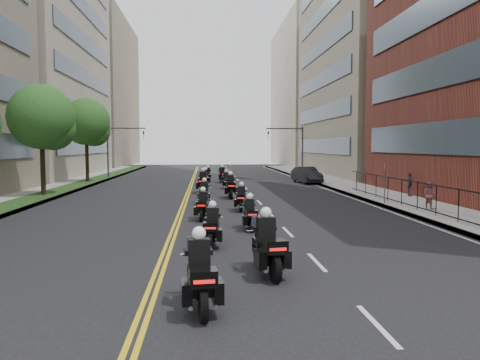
% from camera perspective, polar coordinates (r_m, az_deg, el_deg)
% --- Properties ---
extents(ground, '(160.00, 160.00, 0.00)m').
position_cam_1_polar(ground, '(9.40, -3.18, -17.81)').
color(ground, black).
rests_on(ground, ground).
extents(sidewalk_right, '(4.00, 90.00, 0.15)m').
position_cam_1_polar(sidewalk_right, '(36.00, 15.50, -1.46)').
color(sidewalk_right, gray).
rests_on(sidewalk_right, ground).
extents(sidewalk_left, '(4.00, 90.00, 0.15)m').
position_cam_1_polar(sidewalk_left, '(35.90, -23.51, -1.67)').
color(sidewalk_left, gray).
rests_on(sidewalk_left, ground).
extents(grass_strip, '(2.00, 90.00, 0.04)m').
position_cam_1_polar(grass_strip, '(35.64, -22.30, -1.52)').
color(grass_strip, black).
rests_on(grass_strip, sidewalk_left).
extents(building_right_tan, '(15.11, 28.00, 30.00)m').
position_cam_1_polar(building_right_tan, '(61.78, 16.89, 14.72)').
color(building_right_tan, '#7A6D59').
rests_on(building_right_tan, ground).
extents(building_right_far, '(15.00, 28.00, 26.00)m').
position_cam_1_polar(building_right_far, '(89.88, 9.87, 10.18)').
color(building_right_far, gray).
rests_on(building_right_far, ground).
extents(building_left_mid, '(16.11, 28.00, 34.00)m').
position_cam_1_polar(building_left_mid, '(62.25, -25.77, 16.29)').
color(building_left_mid, gray).
rests_on(building_left_mid, ground).
extents(building_left_far, '(16.00, 28.00, 26.00)m').
position_cam_1_polar(building_left_far, '(89.93, -18.58, 10.02)').
color(building_left_far, '#7A6D59').
rests_on(building_left_far, ground).
extents(iron_fence, '(0.05, 28.00, 1.50)m').
position_cam_1_polar(iron_fence, '(23.67, 23.91, -2.52)').
color(iron_fence, black).
rests_on(iron_fence, sidewalk_right).
extents(street_trees, '(4.40, 38.40, 7.98)m').
position_cam_1_polar(street_trees, '(29.46, -26.16, 6.90)').
color(street_trees, black).
rests_on(street_trees, ground).
extents(traffic_signal_right, '(4.09, 0.20, 5.60)m').
position_cam_1_polar(traffic_signal_right, '(51.63, 6.58, 4.36)').
color(traffic_signal_right, '#3F3F44').
rests_on(traffic_signal_right, ground).
extents(traffic_signal_left, '(4.09, 0.20, 5.60)m').
position_cam_1_polar(traffic_signal_left, '(51.58, -14.78, 4.25)').
color(traffic_signal_left, '#3F3F44').
rests_on(traffic_signal_left, ground).
extents(motorcycle_0, '(0.67, 2.42, 1.78)m').
position_cam_1_polar(motorcycle_0, '(10.28, -4.92, -11.72)').
color(motorcycle_0, black).
rests_on(motorcycle_0, ground).
extents(motorcycle_1, '(0.76, 2.50, 1.85)m').
position_cam_1_polar(motorcycle_1, '(12.91, 3.34, -8.30)').
color(motorcycle_1, black).
rests_on(motorcycle_1, ground).
extents(motorcycle_2, '(0.59, 2.16, 1.60)m').
position_cam_1_polar(motorcycle_2, '(16.49, -3.39, -5.91)').
color(motorcycle_2, black).
rests_on(motorcycle_2, ground).
extents(motorcycle_3, '(0.48, 2.06, 1.52)m').
position_cam_1_polar(motorcycle_3, '(19.68, 1.19, -4.35)').
color(motorcycle_3, black).
rests_on(motorcycle_3, ground).
extents(motorcycle_4, '(0.57, 2.12, 1.56)m').
position_cam_1_polar(motorcycle_4, '(22.43, -4.56, -3.26)').
color(motorcycle_4, black).
rests_on(motorcycle_4, ground).
extents(motorcycle_5, '(0.61, 2.12, 1.57)m').
position_cam_1_polar(motorcycle_5, '(25.40, 0.16, -2.37)').
color(motorcycle_5, black).
rests_on(motorcycle_5, ground).
extents(motorcycle_6, '(0.55, 2.17, 1.60)m').
position_cam_1_polar(motorcycle_6, '(28.40, -4.37, -1.66)').
color(motorcycle_6, black).
rests_on(motorcycle_6, ground).
extents(motorcycle_7, '(0.57, 2.46, 1.82)m').
position_cam_1_polar(motorcycle_7, '(31.53, -1.17, -0.91)').
color(motorcycle_7, black).
rests_on(motorcycle_7, ground).
extents(motorcycle_8, '(0.68, 2.54, 1.88)m').
position_cam_1_polar(motorcycle_8, '(35.19, -4.56, -0.36)').
color(motorcycle_8, black).
rests_on(motorcycle_8, ground).
extents(motorcycle_9, '(0.54, 2.14, 1.58)m').
position_cam_1_polar(motorcycle_9, '(38.50, -1.68, -0.13)').
color(motorcycle_9, black).
rests_on(motorcycle_9, ground).
extents(motorcycle_10, '(0.51, 2.21, 1.63)m').
position_cam_1_polar(motorcycle_10, '(41.64, -4.18, 0.21)').
color(motorcycle_10, black).
rests_on(motorcycle_10, ground).
extents(motorcycle_11, '(0.70, 2.31, 1.71)m').
position_cam_1_polar(motorcycle_11, '(44.84, -2.16, 0.54)').
color(motorcycle_11, black).
rests_on(motorcycle_11, ground).
extents(motorcycle_12, '(0.59, 2.06, 1.52)m').
position_cam_1_polar(motorcycle_12, '(47.84, -3.94, 0.68)').
color(motorcycle_12, black).
rests_on(motorcycle_12, ground).
extents(parked_sedan, '(2.26, 4.87, 1.54)m').
position_cam_1_polar(parked_sedan, '(44.61, 8.12, 0.61)').
color(parked_sedan, black).
rests_on(parked_sedan, ground).
extents(pedestrian_b, '(0.81, 0.89, 1.49)m').
position_cam_1_polar(pedestrian_b, '(26.92, 22.11, -1.71)').
color(pedestrian_b, '#8C4C52').
rests_on(pedestrian_b, sidewalk_right).
extents(pedestrian_c, '(0.72, 0.99, 1.56)m').
position_cam_1_polar(pedestrian_c, '(33.31, 19.96, -0.52)').
color(pedestrian_c, '#3C3D43').
rests_on(pedestrian_c, sidewalk_right).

